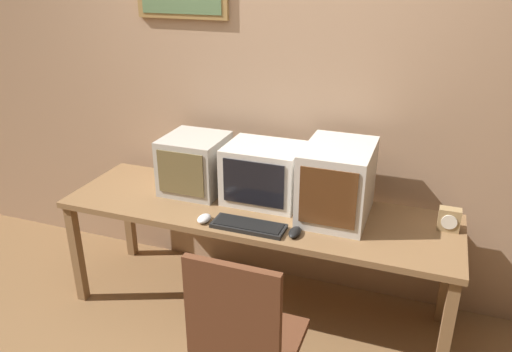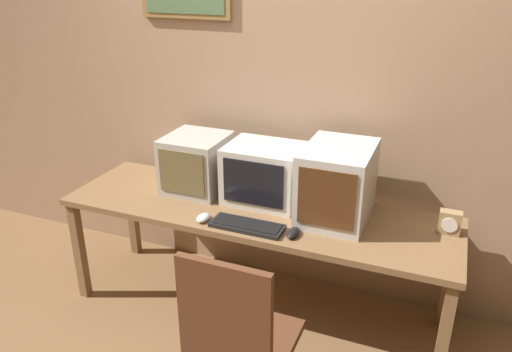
{
  "view_description": "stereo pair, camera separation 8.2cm",
  "coord_description": "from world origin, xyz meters",
  "px_view_note": "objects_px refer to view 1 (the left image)",
  "views": [
    {
      "loc": [
        0.88,
        -1.67,
        2.01
      ],
      "look_at": [
        0.0,
        0.73,
        0.91
      ],
      "focal_mm": 35.0,
      "sensor_mm": 36.0,
      "label": 1
    },
    {
      "loc": [
        0.96,
        -1.64,
        2.01
      ],
      "look_at": [
        0.0,
        0.73,
        0.91
      ],
      "focal_mm": 35.0,
      "sensor_mm": 36.0,
      "label": 2
    }
  ],
  "objects_px": {
    "desk_clock": "(449,220)",
    "keyboard_main": "(249,226)",
    "monitor_left": "(195,164)",
    "monitor_center": "(264,173)",
    "monitor_right": "(337,182)",
    "mouse_near_keyboard": "(295,232)",
    "mouse_far_corner": "(204,218)"
  },
  "relations": [
    {
      "from": "desk_clock",
      "to": "keyboard_main",
      "type": "bearing_deg",
      "value": -161.08
    },
    {
      "from": "monitor_left",
      "to": "monitor_center",
      "type": "xyz_separation_m",
      "value": [
        0.44,
        0.01,
        -0.0
      ]
    },
    {
      "from": "monitor_right",
      "to": "monitor_center",
      "type": "bearing_deg",
      "value": 173.69
    },
    {
      "from": "monitor_right",
      "to": "mouse_near_keyboard",
      "type": "distance_m",
      "value": 0.38
    },
    {
      "from": "monitor_right",
      "to": "mouse_far_corner",
      "type": "bearing_deg",
      "value": -153.71
    },
    {
      "from": "monitor_center",
      "to": "monitor_right",
      "type": "distance_m",
      "value": 0.45
    },
    {
      "from": "mouse_near_keyboard",
      "to": "mouse_far_corner",
      "type": "relative_size",
      "value": 1.14
    },
    {
      "from": "mouse_far_corner",
      "to": "monitor_right",
      "type": "bearing_deg",
      "value": 26.29
    },
    {
      "from": "keyboard_main",
      "to": "mouse_near_keyboard",
      "type": "bearing_deg",
      "value": 2.49
    },
    {
      "from": "monitor_left",
      "to": "mouse_far_corner",
      "type": "distance_m",
      "value": 0.46
    },
    {
      "from": "monitor_center",
      "to": "monitor_right",
      "type": "height_order",
      "value": "monitor_right"
    },
    {
      "from": "mouse_near_keyboard",
      "to": "monitor_center",
      "type": "bearing_deg",
      "value": 130.51
    },
    {
      "from": "monitor_right",
      "to": "mouse_far_corner",
      "type": "height_order",
      "value": "monitor_right"
    },
    {
      "from": "monitor_left",
      "to": "keyboard_main",
      "type": "bearing_deg",
      "value": -35.74
    },
    {
      "from": "monitor_left",
      "to": "monitor_center",
      "type": "distance_m",
      "value": 0.44
    },
    {
      "from": "keyboard_main",
      "to": "desk_clock",
      "type": "height_order",
      "value": "desk_clock"
    },
    {
      "from": "monitor_left",
      "to": "mouse_near_keyboard",
      "type": "relative_size",
      "value": 3.18
    },
    {
      "from": "monitor_right",
      "to": "keyboard_main",
      "type": "relative_size",
      "value": 1.22
    },
    {
      "from": "monitor_left",
      "to": "monitor_right",
      "type": "bearing_deg",
      "value": -2.74
    },
    {
      "from": "monitor_right",
      "to": "desk_clock",
      "type": "height_order",
      "value": "monitor_right"
    },
    {
      "from": "mouse_near_keyboard",
      "to": "monitor_left",
      "type": "bearing_deg",
      "value": 155.38
    },
    {
      "from": "monitor_left",
      "to": "mouse_near_keyboard",
      "type": "height_order",
      "value": "monitor_left"
    },
    {
      "from": "monitor_right",
      "to": "mouse_far_corner",
      "type": "distance_m",
      "value": 0.75
    },
    {
      "from": "monitor_right",
      "to": "desk_clock",
      "type": "relative_size",
      "value": 3.87
    },
    {
      "from": "monitor_right",
      "to": "mouse_near_keyboard",
      "type": "xyz_separation_m",
      "value": [
        -0.15,
        -0.3,
        -0.19
      ]
    },
    {
      "from": "mouse_far_corner",
      "to": "keyboard_main",
      "type": "bearing_deg",
      "value": 3.94
    },
    {
      "from": "monitor_left",
      "to": "mouse_far_corner",
      "type": "relative_size",
      "value": 3.63
    },
    {
      "from": "monitor_center",
      "to": "mouse_far_corner",
      "type": "xyz_separation_m",
      "value": [
        -0.21,
        -0.37,
        -0.15
      ]
    },
    {
      "from": "monitor_center",
      "to": "mouse_near_keyboard",
      "type": "xyz_separation_m",
      "value": [
        0.29,
        -0.34,
        -0.15
      ]
    },
    {
      "from": "monitor_left",
      "to": "desk_clock",
      "type": "xyz_separation_m",
      "value": [
        1.48,
        -0.01,
        -0.11
      ]
    },
    {
      "from": "keyboard_main",
      "to": "mouse_far_corner",
      "type": "distance_m",
      "value": 0.25
    },
    {
      "from": "monitor_center",
      "to": "keyboard_main",
      "type": "xyz_separation_m",
      "value": [
        0.04,
        -0.36,
        -0.16
      ]
    }
  ]
}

